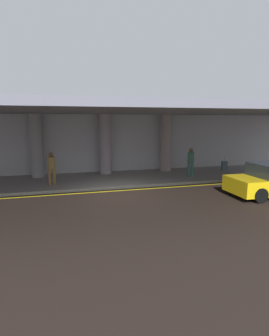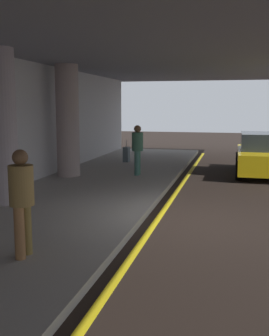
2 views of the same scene
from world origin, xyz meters
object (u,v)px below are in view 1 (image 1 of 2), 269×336
object	(u,v)px
support_column_left_mid	(36,146)
suitcase_upright_secondary	(224,166)
support_column_center	(105,144)
support_column_right_mid	(166,143)
person_waiting_for_ride	(51,166)
traveler_with_luggage	(191,160)

from	to	relation	value
support_column_left_mid	suitcase_upright_secondary	xyz separation A→B (m)	(11.77, -0.99, -1.51)
support_column_center	support_column_right_mid	size ratio (longest dim) A/B	1.00
support_column_right_mid	support_column_left_mid	bearing A→B (deg)	180.00
support_column_right_mid	suitcase_upright_secondary	xyz separation A→B (m)	(3.77, -0.99, -1.51)
support_column_center	support_column_right_mid	xyz separation A→B (m)	(4.00, 0.00, 0.00)
support_column_left_mid	suitcase_upright_secondary	world-z (taller)	support_column_left_mid
support_column_center	person_waiting_for_ride	size ratio (longest dim) A/B	2.17
support_column_left_mid	support_column_right_mid	distance (m)	8.00
support_column_center	support_column_right_mid	distance (m)	4.00
person_waiting_for_ride	suitcase_upright_secondary	bearing A→B (deg)	131.63
support_column_center	support_column_left_mid	bearing A→B (deg)	180.00
support_column_left_mid	traveler_with_luggage	world-z (taller)	support_column_left_mid
support_column_left_mid	support_column_center	world-z (taller)	same
support_column_left_mid	person_waiting_for_ride	xyz separation A→B (m)	(0.88, -2.24, -0.86)
support_column_center	person_waiting_for_ride	distance (m)	3.93
support_column_left_mid	person_waiting_for_ride	size ratio (longest dim) A/B	2.17
traveler_with_luggage	support_column_right_mid	bearing A→B (deg)	-75.53
support_column_right_mid	traveler_with_luggage	distance (m)	2.47
support_column_center	traveler_with_luggage	bearing A→B (deg)	-25.03
traveler_with_luggage	suitcase_upright_secondary	xyz separation A→B (m)	(3.07, 1.21, -0.65)
support_column_right_mid	suitcase_upright_secondary	distance (m)	4.19
person_waiting_for_ride	suitcase_upright_secondary	size ratio (longest dim) A/B	1.87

